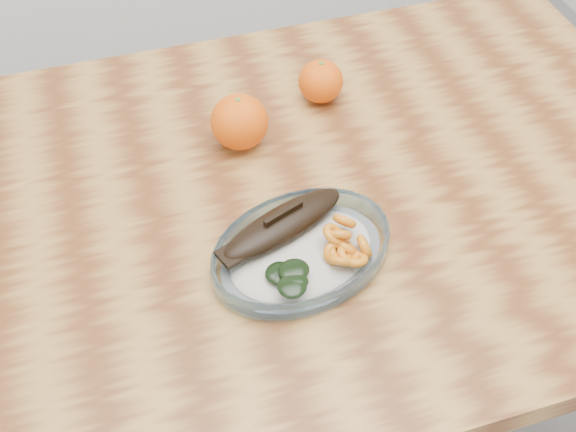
{
  "coord_description": "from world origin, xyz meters",
  "views": [
    {
      "loc": [
        -0.23,
        -0.68,
        1.48
      ],
      "look_at": [
        -0.04,
        -0.06,
        0.77
      ],
      "focal_mm": 45.0,
      "sensor_mm": 36.0,
      "label": 1
    }
  ],
  "objects_px": {
    "dining_table": "(299,235)",
    "orange_right": "(321,81)",
    "plated_meal": "(301,249)",
    "orange_left": "(239,122)"
  },
  "relations": [
    {
      "from": "orange_right",
      "to": "plated_meal",
      "type": "bearing_deg",
      "value": -113.04
    },
    {
      "from": "dining_table",
      "to": "orange_right",
      "type": "bearing_deg",
      "value": 63.44
    },
    {
      "from": "dining_table",
      "to": "plated_meal",
      "type": "height_order",
      "value": "plated_meal"
    },
    {
      "from": "dining_table",
      "to": "orange_right",
      "type": "distance_m",
      "value": 0.25
    },
    {
      "from": "dining_table",
      "to": "orange_left",
      "type": "height_order",
      "value": "orange_left"
    },
    {
      "from": "plated_meal",
      "to": "dining_table",
      "type": "bearing_deg",
      "value": 58.36
    },
    {
      "from": "orange_left",
      "to": "orange_right",
      "type": "bearing_deg",
      "value": 23.89
    },
    {
      "from": "orange_left",
      "to": "orange_right",
      "type": "distance_m",
      "value": 0.16
    },
    {
      "from": "dining_table",
      "to": "orange_right",
      "type": "relative_size",
      "value": 16.95
    },
    {
      "from": "dining_table",
      "to": "orange_right",
      "type": "height_order",
      "value": "orange_right"
    }
  ]
}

